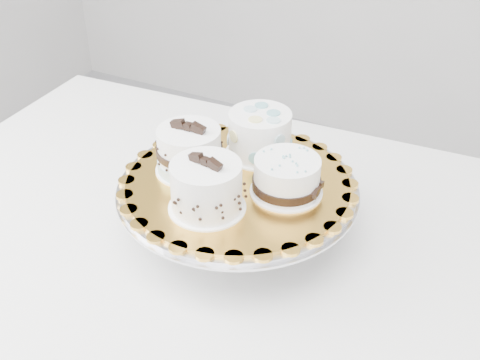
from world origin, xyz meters
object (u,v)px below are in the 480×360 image
at_px(cake_stand, 238,200).
at_px(cake_dots, 260,134).
at_px(cake_ribbon, 287,177).
at_px(cake_swirl, 206,188).
at_px(table, 218,253).
at_px(cake_banded, 190,152).
at_px(cake_board, 238,182).

xyz_separation_m(cake_stand, cake_dots, (-0.01, 0.09, 0.08)).
relative_size(cake_dots, cake_ribbon, 1.15).
bearing_deg(cake_dots, cake_ribbon, -21.97).
relative_size(cake_swirl, cake_ribbon, 1.02).
bearing_deg(table, cake_ribbon, -9.51).
xyz_separation_m(cake_banded, cake_dots, (0.08, 0.10, 0.00)).
xyz_separation_m(cake_board, cake_ribbon, (0.08, 0.01, 0.03)).
height_order(cake_stand, cake_dots, cake_dots).
bearing_deg(cake_dots, cake_stand, -64.60).
bearing_deg(table, cake_stand, -26.84).
xyz_separation_m(cake_banded, cake_ribbon, (0.17, 0.01, -0.01)).
height_order(cake_stand, cake_board, cake_board).
bearing_deg(cake_stand, cake_swirl, -95.39).
height_order(cake_banded, cake_ribbon, cake_banded).
xyz_separation_m(cake_board, cake_swirl, (-0.01, -0.08, 0.04)).
xyz_separation_m(table, cake_ribbon, (0.13, -0.01, 0.22)).
relative_size(cake_board, cake_banded, 3.13).
height_order(cake_stand, cake_ribbon, cake_ribbon).
bearing_deg(cake_ribbon, cake_stand, -176.51).
relative_size(cake_stand, cake_swirl, 3.23).
distance_m(table, cake_dots, 0.24).
xyz_separation_m(cake_swirl, cake_ribbon, (0.09, 0.09, -0.01)).
relative_size(table, cake_ribbon, 10.39).
bearing_deg(cake_board, cake_swirl, -95.39).
xyz_separation_m(cake_stand, cake_swirl, (-0.01, -0.08, 0.07)).
xyz_separation_m(cake_board, cake_dots, (-0.01, 0.09, 0.04)).
bearing_deg(cake_ribbon, cake_dots, 133.89).
bearing_deg(cake_ribbon, cake_banded, -177.40).
distance_m(cake_stand, cake_ribbon, 0.10).
distance_m(table, cake_banded, 0.23).
distance_m(cake_banded, cake_ribbon, 0.17).
height_order(cake_board, cake_ribbon, cake_ribbon).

